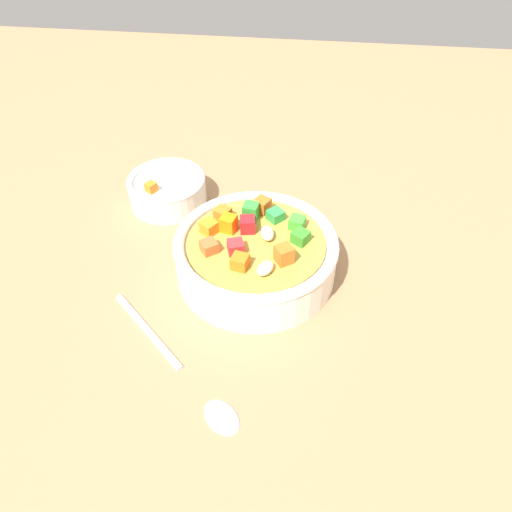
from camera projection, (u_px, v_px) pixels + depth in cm
name	position (u px, v px, depth cm)	size (l,w,h in cm)	color
ground_plane	(256.00, 279.00, 50.33)	(140.00, 140.00, 2.00)	#9E754F
soup_bowl_main	(256.00, 254.00, 47.86)	(16.45, 16.45, 6.07)	white
spoon	(187.00, 375.00, 40.14)	(14.87, 13.70, 0.84)	silver
side_bowl_small	(167.00, 189.00, 57.33)	(9.39, 9.39, 4.18)	white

